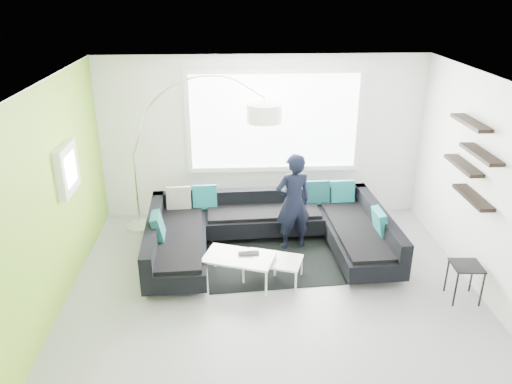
% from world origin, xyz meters
% --- Properties ---
extents(ground, '(5.50, 5.50, 0.00)m').
position_xyz_m(ground, '(0.00, 0.00, 0.00)').
color(ground, gray).
rests_on(ground, ground).
extents(room_shell, '(5.54, 5.04, 2.82)m').
position_xyz_m(room_shell, '(0.04, 0.21, 1.81)').
color(room_shell, white).
rests_on(room_shell, ground).
extents(sectional_sofa, '(3.69, 2.39, 0.77)m').
position_xyz_m(sectional_sofa, '(0.01, 1.00, 0.34)').
color(sectional_sofa, black).
rests_on(sectional_sofa, ground).
extents(rug, '(2.62, 1.99, 0.01)m').
position_xyz_m(rug, '(0.31, 0.97, 0.01)').
color(rug, black).
rests_on(rug, ground).
extents(coffee_table, '(1.38, 1.06, 0.40)m').
position_xyz_m(coffee_table, '(-0.22, 0.29, 0.20)').
color(coffee_table, white).
rests_on(coffee_table, ground).
extents(arc_lamp, '(2.56, 1.37, 2.59)m').
position_xyz_m(arc_lamp, '(-2.11, 2.02, 1.29)').
color(arc_lamp, silver).
rests_on(arc_lamp, ground).
extents(side_table, '(0.40, 0.40, 0.51)m').
position_xyz_m(side_table, '(2.47, -0.28, 0.26)').
color(side_table, black).
rests_on(side_table, ground).
extents(person, '(0.77, 0.68, 1.55)m').
position_xyz_m(person, '(0.39, 1.21, 0.78)').
color(person, black).
rests_on(person, ground).
extents(laptop, '(0.32, 0.23, 0.02)m').
position_xyz_m(laptop, '(-0.32, 0.29, 0.41)').
color(laptop, black).
rests_on(laptop, coffee_table).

